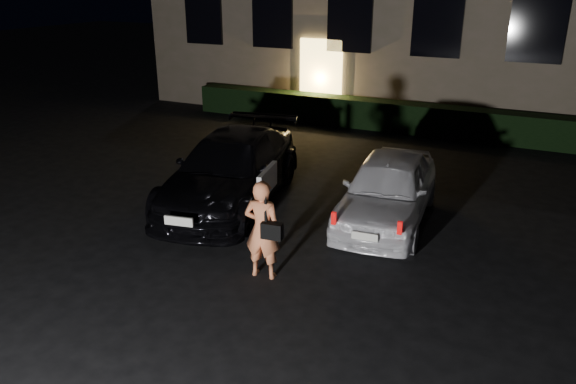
% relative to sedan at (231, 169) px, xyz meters
% --- Properties ---
extents(ground, '(80.00, 80.00, 0.00)m').
position_rel_sedan_xyz_m(ground, '(2.37, -3.53, -0.68)').
color(ground, black).
rests_on(ground, ground).
extents(hedge, '(15.00, 0.70, 0.85)m').
position_rel_sedan_xyz_m(hedge, '(2.37, 6.97, -0.26)').
color(hedge, black).
rests_on(hedge, ground).
extents(sedan, '(2.74, 4.97, 1.36)m').
position_rel_sedan_xyz_m(sedan, '(0.00, 0.00, 0.00)').
color(sedan, black).
rests_on(sedan, ground).
extents(hatch, '(1.82, 3.84, 1.27)m').
position_rel_sedan_xyz_m(hatch, '(3.12, 0.42, -0.05)').
color(hatch, white).
rests_on(hatch, ground).
extents(man, '(0.67, 0.44, 1.56)m').
position_rel_sedan_xyz_m(man, '(2.02, -2.44, 0.10)').
color(man, '#E57E4F').
rests_on(man, ground).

